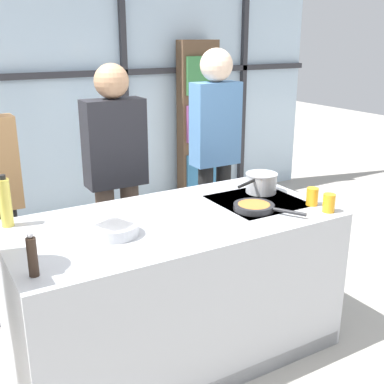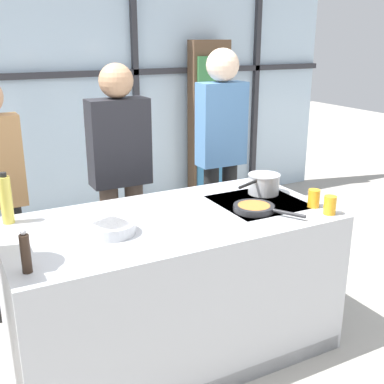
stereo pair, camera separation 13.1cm
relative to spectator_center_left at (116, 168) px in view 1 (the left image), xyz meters
The scene contains 14 objects.
ground_plane 1.33m from the spectator_center_left, 90.00° to the right, with size 18.00×18.00×0.00m, color #ADA89E.
back_window_wall 1.72m from the spectator_center_left, 90.00° to the left, with size 6.40×0.10×2.80m.
bookshelf 2.17m from the spectator_center_left, 43.12° to the left, with size 0.46×0.19×1.86m.
demo_island 1.04m from the spectator_center_left, 89.91° to the right, with size 1.90×0.95×0.90m.
spectator_center_left is the anchor object (origin of this frame).
spectator_center_right 0.86m from the spectator_center_left, ahead, with size 0.39×0.25×1.82m.
frying_pan 1.13m from the spectator_center_left, 64.18° to the right, with size 0.30×0.41×0.04m.
saucepan 1.05m from the spectator_center_left, 45.92° to the right, with size 0.38×0.23×0.13m.
white_plate 0.86m from the spectator_center_left, 123.02° to the right, with size 0.28×0.28×0.01m, color white.
mixing_bowl 1.02m from the spectator_center_left, 112.37° to the right, with size 0.26×0.26×0.06m.
oil_bottle 1.00m from the spectator_center_left, 148.24° to the right, with size 0.07×0.07×0.29m.
pepper_grinder 1.47m from the spectator_center_left, 125.78° to the right, with size 0.04×0.04×0.21m.
juice_glass_near 1.52m from the spectator_center_left, 55.94° to the right, with size 0.07×0.07×0.11m, color orange.
juice_glass_far 1.41m from the spectator_center_left, 52.75° to the right, with size 0.07×0.07×0.11m, color orange.
Camera 1 is at (-1.22, -2.30, 1.91)m, focal length 45.00 mm.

